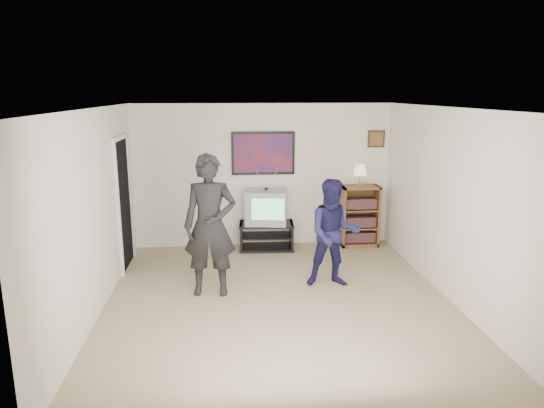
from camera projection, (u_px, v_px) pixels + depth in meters
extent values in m
cube|color=#887156|center=(279.00, 302.00, 6.35)|extent=(4.50, 5.00, 0.01)
cube|color=white|center=(279.00, 108.00, 5.78)|extent=(4.50, 5.00, 0.01)
cube|color=silver|center=(263.00, 176.00, 8.49)|extent=(4.50, 0.01, 2.50)
cube|color=silver|center=(94.00, 214.00, 5.85)|extent=(0.01, 5.00, 2.50)
cube|color=silver|center=(451.00, 206.00, 6.28)|extent=(0.01, 5.00, 2.50)
cube|color=black|center=(266.00, 224.00, 8.41)|extent=(0.97, 0.58, 0.04)
cube|color=black|center=(266.00, 247.00, 8.51)|extent=(0.97, 0.58, 0.04)
cube|color=black|center=(241.00, 236.00, 8.42)|extent=(0.07, 0.50, 0.47)
cube|color=black|center=(291.00, 235.00, 8.50)|extent=(0.07, 0.50, 0.47)
imported|color=black|center=(210.00, 226.00, 6.43)|extent=(0.73, 0.51, 1.91)
imported|color=#1A1741|center=(334.00, 233.00, 6.74)|extent=(0.78, 0.62, 1.53)
cube|color=white|center=(207.00, 198.00, 6.58)|extent=(0.04, 0.11, 0.03)
cube|color=white|center=(329.00, 205.00, 6.89)|extent=(0.06, 0.13, 0.04)
cube|color=black|center=(263.00, 153.00, 8.37)|extent=(1.10, 0.03, 0.75)
cube|color=white|center=(231.00, 136.00, 8.26)|extent=(0.28, 0.02, 0.14)
cube|color=#452116|center=(376.00, 139.00, 8.52)|extent=(0.30, 0.03, 0.30)
cube|color=black|center=(123.00, 204.00, 7.46)|extent=(0.03, 0.85, 2.00)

